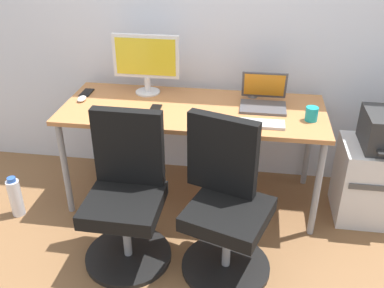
{
  "coord_description": "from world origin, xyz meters",
  "views": [
    {
      "loc": [
        0.39,
        -2.69,
        1.96
      ],
      "look_at": [
        0.0,
        -0.05,
        0.48
      ],
      "focal_mm": 40.54,
      "sensor_mm": 36.0,
      "label": 1
    }
  ],
  "objects_px": {
    "office_chair_left": "(127,197)",
    "desktop_monitor": "(146,60)",
    "water_bottle_on_floor": "(16,197)",
    "office_chair_right": "(226,206)",
    "coffee_mug": "(312,114)",
    "open_laptop": "(263,98)",
    "side_cabinet": "(381,182)"
  },
  "relations": [
    {
      "from": "office_chair_left",
      "to": "coffee_mug",
      "type": "height_order",
      "value": "office_chair_left"
    },
    {
      "from": "office_chair_right",
      "to": "open_laptop",
      "type": "xyz_separation_m",
      "value": [
        0.19,
        0.76,
        0.37
      ]
    },
    {
      "from": "office_chair_right",
      "to": "water_bottle_on_floor",
      "type": "height_order",
      "value": "office_chair_right"
    },
    {
      "from": "office_chair_right",
      "to": "coffee_mug",
      "type": "bearing_deg",
      "value": 48.99
    },
    {
      "from": "coffee_mug",
      "to": "open_laptop",
      "type": "bearing_deg",
      "value": 147.31
    },
    {
      "from": "water_bottle_on_floor",
      "to": "office_chair_left",
      "type": "bearing_deg",
      "value": -15.51
    },
    {
      "from": "water_bottle_on_floor",
      "to": "coffee_mug",
      "type": "xyz_separation_m",
      "value": [
        1.99,
        0.31,
        0.64
      ]
    },
    {
      "from": "desktop_monitor",
      "to": "coffee_mug",
      "type": "bearing_deg",
      "value": -14.9
    },
    {
      "from": "coffee_mug",
      "to": "office_chair_right",
      "type": "bearing_deg",
      "value": -131.01
    },
    {
      "from": "office_chair_left",
      "to": "side_cabinet",
      "type": "bearing_deg",
      "value": 20.8
    },
    {
      "from": "office_chair_left",
      "to": "desktop_monitor",
      "type": "distance_m",
      "value": 1.04
    },
    {
      "from": "office_chair_left",
      "to": "water_bottle_on_floor",
      "type": "distance_m",
      "value": 0.98
    },
    {
      "from": "office_chair_right",
      "to": "coffee_mug",
      "type": "distance_m",
      "value": 0.83
    },
    {
      "from": "desktop_monitor",
      "to": "coffee_mug",
      "type": "xyz_separation_m",
      "value": [
        1.15,
        -0.31,
        -0.2
      ]
    },
    {
      "from": "office_chair_right",
      "to": "water_bottle_on_floor",
      "type": "xyz_separation_m",
      "value": [
        -1.5,
        0.25,
        -0.28
      ]
    },
    {
      "from": "office_chair_right",
      "to": "desktop_monitor",
      "type": "bearing_deg",
      "value": 126.95
    },
    {
      "from": "open_laptop",
      "to": "coffee_mug",
      "type": "distance_m",
      "value": 0.36
    },
    {
      "from": "office_chair_right",
      "to": "desktop_monitor",
      "type": "distance_m",
      "value": 1.23
    },
    {
      "from": "side_cabinet",
      "to": "desktop_monitor",
      "type": "xyz_separation_m",
      "value": [
        -1.69,
        0.25,
        0.71
      ]
    },
    {
      "from": "office_chair_right",
      "to": "open_laptop",
      "type": "relative_size",
      "value": 3.03
    },
    {
      "from": "water_bottle_on_floor",
      "to": "desktop_monitor",
      "type": "distance_m",
      "value": 1.34
    },
    {
      "from": "office_chair_left",
      "to": "desktop_monitor",
      "type": "relative_size",
      "value": 1.96
    },
    {
      "from": "office_chair_right",
      "to": "side_cabinet",
      "type": "height_order",
      "value": "office_chair_right"
    },
    {
      "from": "desktop_monitor",
      "to": "open_laptop",
      "type": "height_order",
      "value": "desktop_monitor"
    },
    {
      "from": "side_cabinet",
      "to": "coffee_mug",
      "type": "relative_size",
      "value": 6.35
    },
    {
      "from": "office_chair_left",
      "to": "water_bottle_on_floor",
      "type": "relative_size",
      "value": 3.03
    },
    {
      "from": "desktop_monitor",
      "to": "open_laptop",
      "type": "distance_m",
      "value": 0.87
    },
    {
      "from": "office_chair_left",
      "to": "office_chair_right",
      "type": "relative_size",
      "value": 1.0
    },
    {
      "from": "office_chair_left",
      "to": "open_laptop",
      "type": "xyz_separation_m",
      "value": [
        0.78,
        0.76,
        0.37
      ]
    },
    {
      "from": "side_cabinet",
      "to": "water_bottle_on_floor",
      "type": "xyz_separation_m",
      "value": [
        -2.53,
        -0.37,
        -0.13
      ]
    },
    {
      "from": "open_laptop",
      "to": "office_chair_left",
      "type": "bearing_deg",
      "value": -135.78
    },
    {
      "from": "open_laptop",
      "to": "side_cabinet",
      "type": "bearing_deg",
      "value": -9.59
    }
  ]
}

